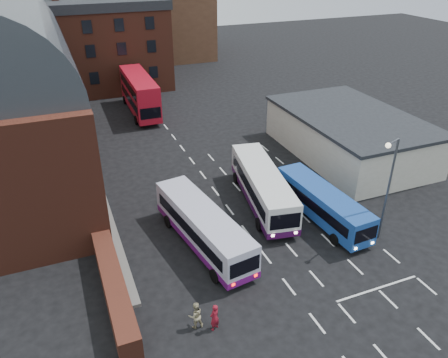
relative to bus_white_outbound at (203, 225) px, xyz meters
name	(u,v)px	position (x,y,z in m)	size (l,w,h in m)	color
ground	(283,279)	(3.50, -5.21, -1.70)	(180.00, 180.00, 0.00)	black
railway_station	(1,96)	(-12.00, 15.79, 5.94)	(12.00, 28.00, 16.00)	#602B1E
forecourt_wall	(115,290)	(-6.70, -3.21, -0.80)	(1.20, 10.00, 1.80)	#602B1E
cream_building	(349,134)	(18.50, 8.79, 0.46)	(10.40, 16.40, 4.25)	beige
brick_terrace	(87,51)	(-2.50, 40.79, 3.80)	(22.00, 10.00, 11.00)	brown
castle_keep	(140,21)	(9.50, 60.79, 4.30)	(22.00, 22.00, 12.00)	brown
bus_white_outbound	(203,225)	(0.00, 0.00, 0.00)	(3.95, 10.77, 2.87)	silver
bus_white_inbound	(263,185)	(6.29, 3.43, 0.07)	(4.36, 11.24, 2.99)	white
bus_blue	(323,203)	(9.50, -0.33, -0.17)	(2.85, 9.60, 2.59)	#1B479D
bus_red_double	(140,93)	(1.93, 28.55, 0.80)	(3.12, 11.79, 4.70)	red
street_lamp	(388,181)	(11.85, -4.01, 3.08)	(1.52, 0.76, 7.92)	#4E5359
pedestrian_red	(215,317)	(-2.00, -7.40, -0.83)	(0.63, 0.42, 1.74)	maroon
pedestrian_beige	(196,315)	(-2.90, -6.85, -0.85)	(0.82, 0.64, 1.70)	tan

